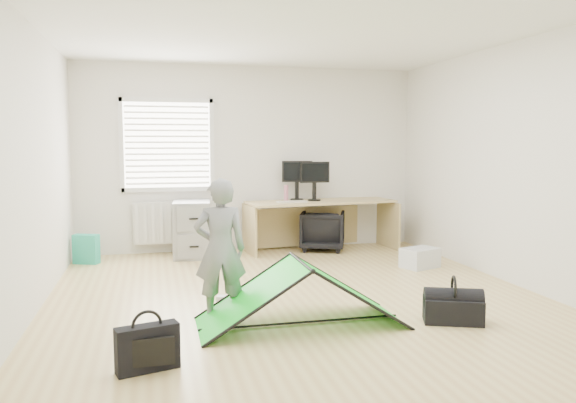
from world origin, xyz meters
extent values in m
plane|color=tan|center=(0.00, 0.00, 0.00)|extent=(5.50, 5.50, 0.00)
cube|color=silver|center=(0.00, 2.75, 1.35)|extent=(5.00, 0.02, 2.70)
cube|color=silver|center=(-1.20, 2.71, 1.55)|extent=(1.20, 0.06, 1.20)
cube|color=silver|center=(-1.20, 2.67, 0.45)|extent=(1.00, 0.12, 0.60)
cube|color=tan|center=(0.97, 2.36, 0.37)|extent=(2.23, 0.92, 0.74)
cube|color=gray|center=(-0.90, 2.37, 0.39)|extent=(0.56, 0.71, 0.78)
cube|color=black|center=(0.65, 2.52, 0.95)|extent=(0.45, 0.22, 0.43)
cube|color=black|center=(0.88, 2.39, 0.95)|extent=(0.44, 0.11, 0.42)
cube|color=beige|center=(0.50, 2.25, 0.75)|extent=(0.43, 0.16, 0.02)
cylinder|color=#B2637A|center=(0.46, 2.39, 0.85)|extent=(0.07, 0.07, 0.23)
imported|color=black|center=(1.01, 2.38, 0.29)|extent=(0.81, 0.82, 0.58)
imported|color=slate|center=(-0.85, -0.53, 0.64)|extent=(0.47, 0.31, 1.27)
cube|color=silver|center=(1.87, 0.96, 0.12)|extent=(0.53, 0.45, 0.25)
cube|color=teal|center=(-2.29, 2.22, 0.19)|extent=(0.35, 0.26, 0.39)
cube|color=black|center=(-1.48, -1.57, 0.16)|extent=(0.45, 0.24, 0.32)
cube|color=silver|center=(-0.79, -0.10, 0.05)|extent=(0.11, 0.11, 0.09)
cube|color=black|center=(1.13, -1.12, 0.11)|extent=(0.56, 0.42, 0.22)
camera|label=1|loc=(-1.43, -5.46, 1.58)|focal=35.00mm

